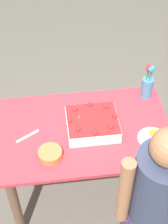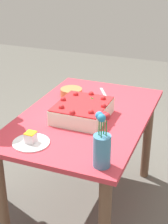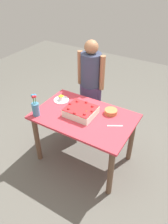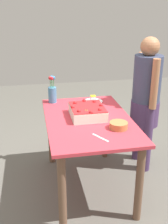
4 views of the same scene
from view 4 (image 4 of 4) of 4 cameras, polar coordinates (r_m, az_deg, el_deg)
ground_plane at (r=3.08m, az=0.82°, el=-14.66°), size 8.00×8.00×0.00m
dining_table at (r=2.75m, az=0.89°, el=-4.00°), size 1.26×0.81×0.77m
sheet_cake at (r=2.72m, az=0.61°, el=0.11°), size 0.37×0.32×0.13m
serving_plate_with_slice at (r=3.14m, az=1.85°, el=2.40°), size 0.21×0.21×0.07m
cake_knife at (r=2.33m, az=3.33°, el=-5.24°), size 0.17×0.11×0.00m
flower_vase at (r=3.11m, az=-6.45°, el=3.96°), size 0.09×0.09×0.30m
fruit_bowl at (r=2.50m, az=7.04°, el=-2.70°), size 0.16×0.16×0.06m
person_standing at (r=3.15m, az=12.46°, el=3.17°), size 0.45×0.31×1.49m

